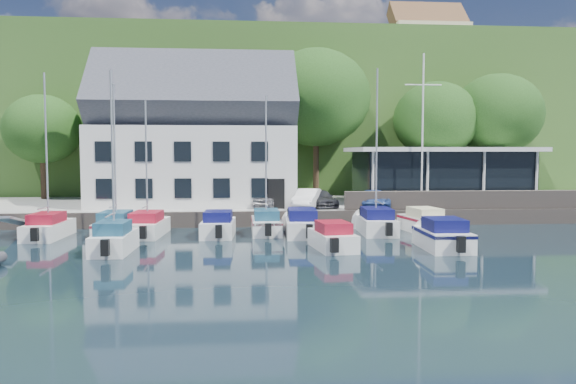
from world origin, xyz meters
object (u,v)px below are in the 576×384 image
(club_pavilion, at_px, (440,175))
(boat_r1_7, at_px, (423,220))
(boat_r1_5, at_px, (302,222))
(boat_r2_1, at_px, (112,155))
(boat_r1_3, at_px, (218,223))
(flagpole, at_px, (422,132))
(car_dgrey, at_px, (320,199))
(car_blue, at_px, (374,198))
(car_white, at_px, (308,199))
(boat_r1_2, at_px, (146,161))
(boat_r1_0, at_px, (47,160))
(boat_r2_3, at_px, (333,235))
(harbor_building, at_px, (195,144))
(boat_r1_1, at_px, (115,159))
(boat_r1_4, at_px, (266,159))
(car_silver, at_px, (266,198))
(boat_r2_4, at_px, (443,233))
(boat_r1_6, at_px, (376,155))

(club_pavilion, xyz_separation_m, boat_r1_7, (-3.91, -8.10, -2.31))
(boat_r1_5, distance_m, boat_r2_1, 11.32)
(boat_r1_3, bearing_deg, club_pavilion, 31.35)
(flagpole, distance_m, boat_r2_1, 20.44)
(car_dgrey, bearing_deg, car_blue, -22.48)
(car_white, bearing_deg, boat_r1_3, -118.14)
(car_dgrey, height_order, boat_r1_2, boat_r1_2)
(boat_r1_0, xyz_separation_m, boat_r2_1, (4.64, -4.96, 0.27))
(boat_r2_3, bearing_deg, harbor_building, 111.78)
(boat_r1_5, bearing_deg, boat_r1_1, -179.82)
(boat_r1_3, relative_size, boat_r1_4, 0.61)
(car_white, xyz_separation_m, boat_r1_1, (-11.50, -4.72, 2.71))
(boat_r1_1, height_order, boat_r1_2, boat_r1_1)
(car_silver, distance_m, boat_r1_0, 14.15)
(car_dgrey, xyz_separation_m, boat_r1_7, (5.43, -5.55, -0.84))
(car_white, bearing_deg, boat_r1_7, -16.40)
(flagpole, height_order, boat_r1_1, flagpole)
(flagpole, bearing_deg, boat_r2_4, -102.49)
(boat_r1_6, xyz_separation_m, boat_r2_1, (-13.88, -5.24, 0.00))
(car_blue, xyz_separation_m, flagpole, (3.05, -0.82, 4.47))
(boat_r1_3, relative_size, boat_r2_1, 0.58)
(car_dgrey, xyz_separation_m, boat_r1_3, (-6.69, -6.17, -0.85))
(boat_r1_2, height_order, boat_r1_6, boat_r1_6)
(club_pavilion, xyz_separation_m, car_silver, (-13.02, -2.27, -1.42))
(car_silver, xyz_separation_m, boat_r1_1, (-8.78, -5.93, 2.73))
(boat_r1_4, bearing_deg, boat_r1_6, -2.44)
(boat_r1_0, bearing_deg, boat_r1_1, 8.41)
(boat_r1_3, bearing_deg, car_white, 45.22)
(boat_r2_3, bearing_deg, boat_r1_2, 144.18)
(boat_r1_0, bearing_deg, boat_r2_4, -12.74)
(car_silver, distance_m, car_dgrey, 3.69)
(boat_r1_4, bearing_deg, boat_r1_7, -0.22)
(car_blue, xyz_separation_m, boat_r1_7, (1.86, -4.85, -0.91))
(boat_r1_4, distance_m, boat_r1_5, 4.17)
(flagpole, xyz_separation_m, boat_r1_4, (-10.57, -3.98, -1.75))
(car_silver, bearing_deg, car_blue, 4.58)
(harbor_building, xyz_separation_m, boat_r1_1, (-3.80, -8.70, -0.99))
(club_pavilion, xyz_separation_m, boat_r1_5, (-11.28, -8.68, -2.28))
(car_blue, xyz_separation_m, boat_r2_1, (-14.97, -10.33, 2.96))
(flagpole, xyz_separation_m, boat_r1_5, (-8.56, -4.62, -5.35))
(boat_r1_1, distance_m, boat_r1_6, 14.94)
(car_blue, bearing_deg, car_white, -168.36)
(flagpole, bearing_deg, boat_r1_4, -159.36)
(car_white, bearing_deg, boat_r1_5, -81.23)
(boat_r2_3, bearing_deg, club_pavilion, 45.79)
(car_silver, xyz_separation_m, boat_r1_5, (1.74, -6.41, -0.86))
(club_pavilion, height_order, boat_r1_4, boat_r1_4)
(car_blue, height_order, boat_r1_0, boat_r1_0)
(club_pavilion, height_order, boat_r1_5, club_pavilion)
(harbor_building, bearing_deg, boat_r1_3, -77.97)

